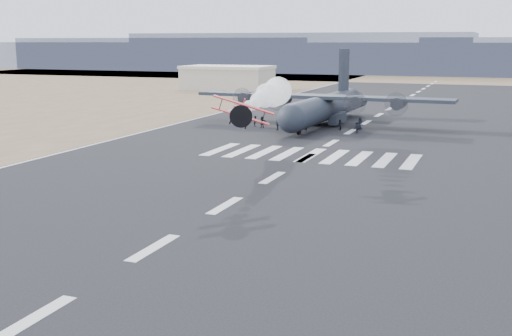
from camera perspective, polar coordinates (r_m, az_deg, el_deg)
The scene contains 19 objects.
ground at distance 34.70m, azimuth -19.22°, elevation -12.54°, with size 500.00×500.00×0.00m, color black.
scrub_far at distance 255.21m, azimuth 16.25°, elevation 7.73°, with size 500.00×80.00×0.00m, color brown.
runway_markings at distance 87.64m, azimuth 6.70°, elevation 2.22°, with size 60.00×260.00×0.01m, color silver, non-canonical shape.
ridge_seg_a at distance 356.90m, azimuth -16.64°, elevation 9.63°, with size 150.00×50.00×13.00m, color slate.
ridge_seg_b at distance 321.71m, azimuth -7.26°, elevation 10.06°, with size 150.00×50.00×15.00m, color slate.
ridge_seg_c at distance 296.77m, azimuth 4.06°, elevation 10.22°, with size 150.00×50.00×17.00m, color slate.
ridge_seg_d at distance 284.84m, azimuth 16.84°, elevation 9.33°, with size 150.00×50.00×13.00m, color slate.
hangar_left at distance 184.38m, azimuth -2.54°, elevation 8.05°, with size 24.50×14.50×6.70m.
aerobatic_biplane at distance 59.37m, azimuth -1.35°, elevation 5.05°, with size 5.60×5.31×3.02m.
smoke_trail at distance 79.30m, azimuth 1.61°, elevation 6.72°, with size 6.27×24.07×3.63m.
transport_aircraft at distance 106.88m, azimuth 6.09°, elevation 5.55°, with size 42.46×34.97×12.27m.
crew_a at distance 97.58m, azimuth 2.82°, elevation 3.71°, with size 0.64×0.53×1.75m, color black.
crew_b at distance 104.39m, azimuth -0.04°, elevation 4.20°, with size 0.82×0.50×1.68m, color black.
crew_c at distance 97.64m, azimuth 8.94°, elevation 3.61°, with size 1.17×0.54×1.80m, color black.
crew_d at distance 99.75m, azimuth 1.93°, elevation 3.86°, with size 0.97×0.49×1.65m, color black.
crew_e at distance 102.00m, azimuth 9.22°, elevation 3.93°, with size 0.90×0.55×1.83m, color black.
crew_f at distance 102.33m, azimuth 0.54°, elevation 4.10°, with size 1.71×0.55×1.85m, color black.
crew_g at distance 97.92m, azimuth 4.48°, elevation 3.71°, with size 0.63×0.52×1.73m, color black.
crew_h at distance 100.27m, azimuth 7.46°, elevation 3.81°, with size 0.81×0.50×1.66m, color black.
Camera 1 is at (21.07, -23.97, 13.62)m, focal length 45.00 mm.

